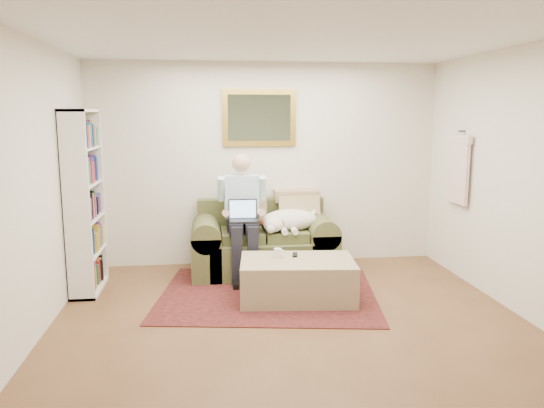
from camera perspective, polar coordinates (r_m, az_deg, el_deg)
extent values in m
cube|color=brown|center=(4.81, 2.78, -14.27)|extent=(4.50, 5.00, 0.01)
cube|color=white|center=(4.44, 3.06, 18.08)|extent=(4.50, 5.00, 0.01)
cube|color=silver|center=(6.90, -0.68, 4.27)|extent=(4.50, 0.01, 2.60)
cube|color=silver|center=(4.62, -25.75, 0.62)|extent=(0.01, 5.00, 2.60)
cube|color=black|center=(5.87, -0.45, -9.67)|extent=(2.57, 2.19, 0.01)
cube|color=#434B27|center=(6.58, -0.90, -5.59)|extent=(1.33, 0.85, 0.43)
cube|color=#434B27|center=(6.84, -1.24, -1.23)|extent=(1.61, 0.19, 0.44)
cube|color=#434B27|center=(6.53, -7.06, -5.32)|extent=(0.35, 0.85, 0.89)
cube|color=#434B27|center=(6.68, 5.12, -4.95)|extent=(0.35, 0.85, 0.89)
cube|color=#434B27|center=(6.44, -3.19, -3.39)|extent=(0.51, 0.58, 0.12)
cube|color=#434B27|center=(6.50, 1.46, -3.27)|extent=(0.51, 0.58, 0.12)
cube|color=black|center=(6.20, -3.08, -1.80)|extent=(0.34, 0.24, 0.02)
cube|color=black|center=(6.30, -3.17, -0.53)|extent=(0.34, 0.06, 0.24)
cube|color=#99BFF2|center=(6.29, -3.16, -0.54)|extent=(0.31, 0.05, 0.20)
cube|color=tan|center=(5.68, 2.74, -8.11)|extent=(1.26, 0.87, 0.43)
cylinder|color=white|center=(5.68, 0.61, -5.30)|extent=(0.08, 0.08, 0.10)
cube|color=black|center=(5.77, 2.49, -5.48)|extent=(0.08, 0.16, 0.02)
cube|color=gold|center=(6.83, -1.38, 9.26)|extent=(0.94, 0.04, 0.72)
cube|color=gray|center=(6.81, -1.37, 9.26)|extent=(0.80, 0.01, 0.58)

